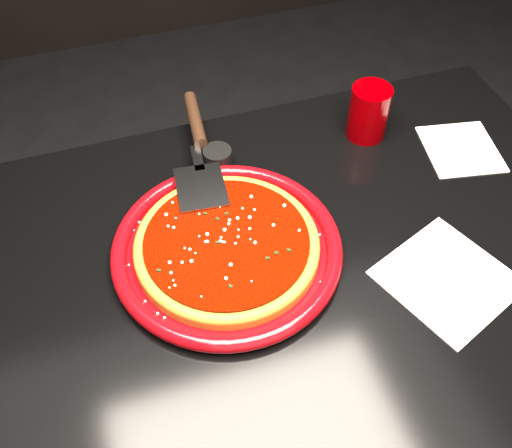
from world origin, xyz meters
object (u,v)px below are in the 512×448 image
(ramekin, at_px, (218,159))
(plate, at_px, (227,248))
(pizza_server, at_px, (199,148))
(cup, at_px, (369,112))
(table, at_px, (274,372))

(ramekin, bearing_deg, plate, -101.60)
(pizza_server, xyz_separation_m, cup, (0.34, -0.01, 0.01))
(plate, relative_size, cup, 3.52)
(cup, bearing_deg, table, -136.48)
(table, height_order, ramekin, ramekin)
(plate, distance_m, pizza_server, 0.22)
(cup, distance_m, ramekin, 0.31)
(plate, relative_size, pizza_server, 1.06)
(table, bearing_deg, pizza_server, 102.97)
(table, distance_m, pizza_server, 0.51)
(table, xyz_separation_m, pizza_server, (-0.06, 0.27, 0.42))
(table, xyz_separation_m, cup, (0.27, 0.26, 0.43))
(plate, height_order, ramekin, ramekin)
(pizza_server, distance_m, cup, 0.34)
(pizza_server, height_order, cup, cup)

